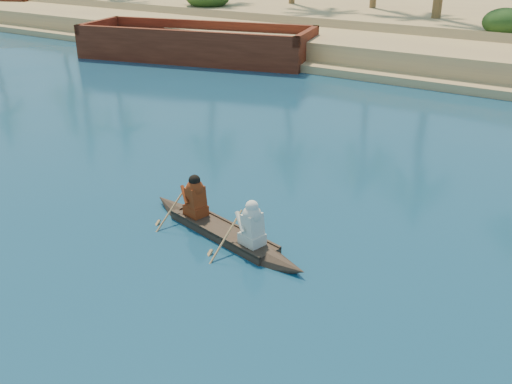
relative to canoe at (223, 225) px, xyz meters
The scene contains 3 objects.
shrub_cluster 25.19m from the canoe, 92.96° to the left, with size 100.00×6.00×2.40m, color #1D3915, non-canonical shape.
canoe is the anchor object (origin of this frame).
barge_mid 20.54m from the canoe, 130.37° to the left, with size 13.17×7.17×2.09m.
Camera 1 is at (8.07, -2.55, 6.04)m, focal length 40.00 mm.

